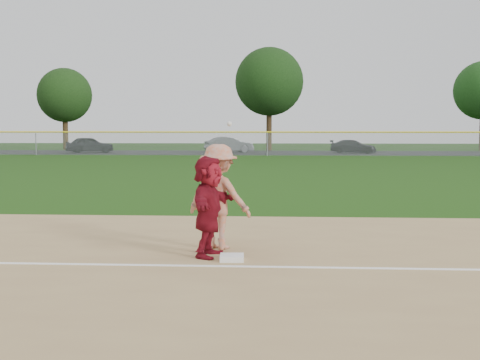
# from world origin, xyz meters

# --- Properties ---
(ground) EXTENTS (160.00, 160.00, 0.00)m
(ground) POSITION_xyz_m (0.00, 0.00, 0.00)
(ground) COLOR #193E0C
(ground) RESTS_ON ground
(foul_line) EXTENTS (60.00, 0.10, 0.01)m
(foul_line) POSITION_xyz_m (0.00, -0.80, 0.03)
(foul_line) COLOR white
(foul_line) RESTS_ON infield_dirt
(parking_asphalt) EXTENTS (120.00, 10.00, 0.01)m
(parking_asphalt) POSITION_xyz_m (0.00, 46.00, 0.01)
(parking_asphalt) COLOR black
(parking_asphalt) RESTS_ON ground
(first_base) EXTENTS (0.44, 0.44, 0.10)m
(first_base) POSITION_xyz_m (-0.04, -0.31, 0.07)
(first_base) COLOR white
(first_base) RESTS_ON infield_dirt
(base_runner) EXTENTS (0.89, 1.79, 1.85)m
(base_runner) POSITION_xyz_m (-0.49, 0.00, 0.95)
(base_runner) COLOR maroon
(base_runner) RESTS_ON infield_dirt
(car_left) EXTENTS (4.77, 3.47, 1.51)m
(car_left) POSITION_xyz_m (-16.82, 44.89, 0.77)
(car_left) COLOR black
(car_left) RESTS_ON parking_asphalt
(car_mid) EXTENTS (4.82, 3.07, 1.50)m
(car_mid) POSITION_xyz_m (-3.73, 46.16, 0.76)
(car_mid) COLOR #54575C
(car_mid) RESTS_ON parking_asphalt
(car_right) EXTENTS (4.44, 2.27, 1.23)m
(car_right) POSITION_xyz_m (7.88, 45.49, 0.63)
(car_right) COLOR black
(car_right) RESTS_ON parking_asphalt
(first_base_play) EXTENTS (1.51, 1.21, 2.48)m
(first_base_play) POSITION_xyz_m (-0.37, 0.73, 1.04)
(first_base_play) COLOR #A4A4A6
(first_base_play) RESTS_ON infield_dirt
(outfield_fence) EXTENTS (110.00, 0.12, 110.00)m
(outfield_fence) POSITION_xyz_m (0.00, 40.00, 1.96)
(outfield_fence) COLOR #999EA0
(outfield_fence) RESTS_ON ground
(tree_1) EXTENTS (5.80, 5.80, 8.75)m
(tree_1) POSITION_xyz_m (-22.00, 53.00, 5.83)
(tree_1) COLOR #392815
(tree_1) RESTS_ON ground
(tree_2) EXTENTS (7.00, 7.00, 10.58)m
(tree_2) POSITION_xyz_m (0.00, 51.50, 7.06)
(tree_2) COLOR #312212
(tree_2) RESTS_ON ground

